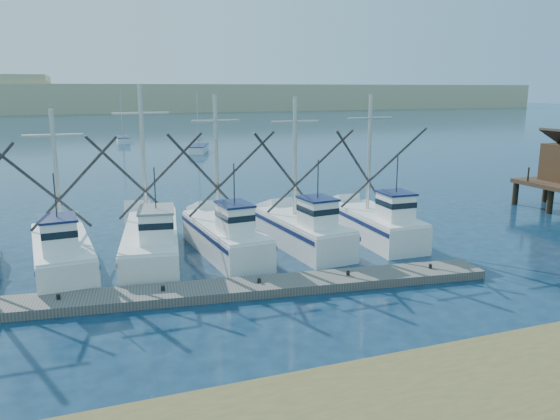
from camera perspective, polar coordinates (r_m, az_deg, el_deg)
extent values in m
plane|color=#0C2139|center=(21.62, 14.27, -10.76)|extent=(500.00, 500.00, 0.00)
cube|color=#66625B|center=(23.02, -12.10, -8.67)|extent=(28.46, 5.18, 0.38)
cube|color=tan|center=(226.53, -17.70, 11.12)|extent=(360.00, 60.00, 10.00)
cube|color=white|center=(27.54, -21.76, -4.55)|extent=(3.06, 7.89, 1.48)
cube|color=white|center=(25.24, -22.11, -2.58)|extent=(1.56, 1.99, 1.50)
cylinder|color=#B7B2A8|center=(28.04, -22.34, 3.56)|extent=(0.22, 0.22, 6.02)
cube|color=white|center=(28.58, -13.27, -3.40)|extent=(4.03, 9.83, 1.45)
cube|color=white|center=(25.85, -12.75, -1.67)|extent=(1.84, 2.53, 1.50)
cylinder|color=#B7B2A8|center=(29.34, -14.11, 5.58)|extent=(0.22, 0.22, 7.19)
cube|color=white|center=(28.43, -5.80, -3.14)|extent=(2.93, 8.09, 1.51)
cube|color=white|center=(26.15, -4.75, -1.10)|extent=(1.48, 2.04, 1.50)
cylinder|color=#B7B2A8|center=(28.92, -6.66, 5.33)|extent=(0.22, 0.22, 6.61)
cube|color=white|center=(29.41, 2.41, -2.55)|extent=(3.14, 7.42, 1.52)
cube|color=white|center=(27.40, 3.93, -0.45)|extent=(1.58, 1.89, 1.50)
cylinder|color=#B7B2A8|center=(29.76, 1.56, 5.49)|extent=(0.22, 0.22, 6.48)
cube|color=white|center=(31.29, 10.11, -1.81)|extent=(2.66, 7.08, 1.51)
cube|color=white|center=(29.45, 11.98, 0.22)|extent=(1.49, 1.74, 1.50)
cylinder|color=#B7B2A8|center=(31.58, 9.29, 5.86)|extent=(0.22, 0.22, 6.61)
cube|color=white|center=(74.86, -8.47, 6.32)|extent=(3.76, 6.11, 0.90)
cylinder|color=#B7B2A8|center=(74.83, -8.62, 9.43)|extent=(0.12, 0.12, 7.20)
cube|color=white|center=(91.06, -16.09, 7.06)|extent=(1.92, 5.71, 0.90)
cylinder|color=#B7B2A8|center=(91.10, -16.26, 9.61)|extent=(0.12, 0.12, 7.20)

